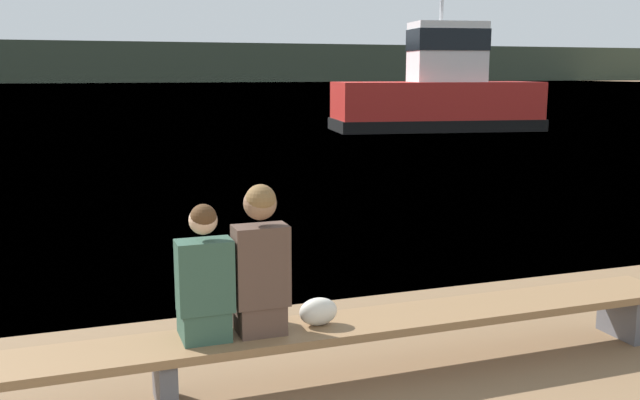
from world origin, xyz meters
TOP-DOWN VIEW (x-y plane):
  - water_surface at (0.00, 125.14)m, footprint 240.00×240.00m
  - far_shoreline at (0.00, 152.51)m, footprint 600.00×12.00m
  - bench_main at (0.24, 3.38)m, footprint 8.36×0.54m
  - person_left at (0.53, 3.39)m, footprint 0.37×0.37m
  - person_right at (0.93, 3.38)m, footprint 0.37×0.38m
  - shopping_bag at (1.36, 3.39)m, footprint 0.29×0.17m
  - tugboat_red at (13.43, 23.47)m, footprint 8.37×4.20m

SIDE VIEW (x-z plane):
  - water_surface at x=0.00m, z-range 0.00..0.00m
  - bench_main at x=0.24m, z-range 0.15..0.59m
  - shopping_bag at x=1.36m, z-range 0.44..0.65m
  - person_left at x=0.53m, z-range 0.37..1.33m
  - person_right at x=0.93m, z-range 0.40..1.47m
  - tugboat_red at x=13.43m, z-range -2.48..5.08m
  - far_shoreline at x=0.00m, z-range 0.00..8.10m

